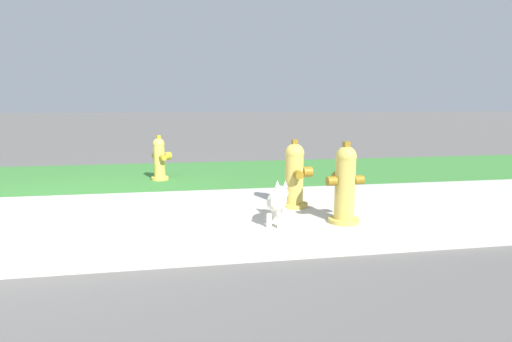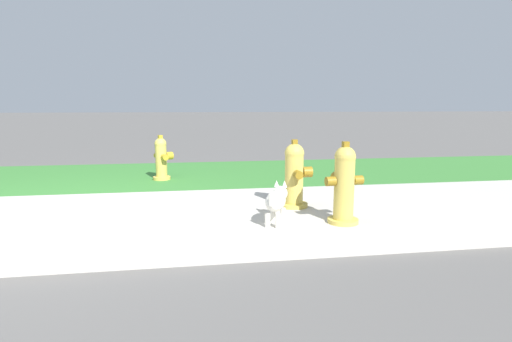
{
  "view_description": "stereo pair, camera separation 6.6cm",
  "coord_description": "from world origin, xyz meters",
  "px_view_note": "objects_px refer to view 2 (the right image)",
  "views": [
    {
      "loc": [
        1.42,
        -4.09,
        1.14
      ],
      "look_at": [
        2.17,
        0.31,
        0.4
      ],
      "focal_mm": 28.0,
      "sensor_mm": 36.0,
      "label": 1
    },
    {
      "loc": [
        1.48,
        -4.1,
        1.14
      ],
      "look_at": [
        2.17,
        0.31,
        0.4
      ],
      "focal_mm": 28.0,
      "sensor_mm": 36.0,
      "label": 2
    }
  ],
  "objects_px": {
    "fire_hydrant_near_corner": "(295,175)",
    "small_white_dog": "(277,201)",
    "fire_hydrant_mid_block": "(344,185)",
    "fire_hydrant_across_street": "(162,159)"
  },
  "relations": [
    {
      "from": "fire_hydrant_near_corner",
      "to": "small_white_dog",
      "type": "xyz_separation_m",
      "value": [
        -0.33,
        -0.59,
        -0.14
      ]
    },
    {
      "from": "fire_hydrant_mid_block",
      "to": "small_white_dog",
      "type": "distance_m",
      "value": 0.67
    },
    {
      "from": "fire_hydrant_near_corner",
      "to": "small_white_dog",
      "type": "height_order",
      "value": "fire_hydrant_near_corner"
    },
    {
      "from": "fire_hydrant_across_street",
      "to": "small_white_dog",
      "type": "distance_m",
      "value": 2.85
    },
    {
      "from": "fire_hydrant_across_street",
      "to": "fire_hydrant_near_corner",
      "type": "height_order",
      "value": "fire_hydrant_near_corner"
    },
    {
      "from": "fire_hydrant_near_corner",
      "to": "fire_hydrant_mid_block",
      "type": "distance_m",
      "value": 0.75
    },
    {
      "from": "fire_hydrant_near_corner",
      "to": "small_white_dog",
      "type": "relative_size",
      "value": 1.63
    },
    {
      "from": "fire_hydrant_mid_block",
      "to": "small_white_dog",
      "type": "xyz_separation_m",
      "value": [
        -0.64,
        0.08,
        -0.16
      ]
    },
    {
      "from": "fire_hydrant_near_corner",
      "to": "small_white_dog",
      "type": "bearing_deg",
      "value": -31.74
    },
    {
      "from": "fire_hydrant_across_street",
      "to": "fire_hydrant_mid_block",
      "type": "xyz_separation_m",
      "value": [
        1.91,
        -2.63,
        0.06
      ]
    }
  ]
}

